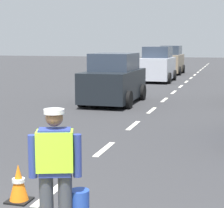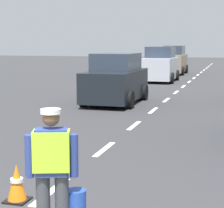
{
  "view_description": "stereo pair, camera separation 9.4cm",
  "coord_description": "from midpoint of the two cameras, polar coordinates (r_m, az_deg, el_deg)",
  "views": [
    {
      "loc": [
        2.84,
        -3.64,
        2.49
      ],
      "look_at": [
        0.22,
        5.6,
        1.1
      ],
      "focal_mm": 68.54,
      "sensor_mm": 36.0,
      "label": 1
    },
    {
      "loc": [
        2.93,
        -3.61,
        2.49
      ],
      "look_at": [
        0.22,
        5.6,
        1.1
      ],
      "focal_mm": 68.54,
      "sensor_mm": 36.0,
      "label": 2
    }
  ],
  "objects": [
    {
      "name": "car_oncoming_second",
      "position": [
        27.44,
        6.53,
        5.13
      ],
      "size": [
        2.09,
        3.89,
        2.22
      ],
      "color": "silver",
      "rests_on": "ground"
    },
    {
      "name": "car_oncoming_third",
      "position": [
        34.23,
        8.35,
        5.71
      ],
      "size": [
        1.91,
        4.01,
        2.23
      ],
      "color": "gray",
      "rests_on": "ground"
    },
    {
      "name": "ground_plane",
      "position": [
        24.92,
        9.7,
        2.38
      ],
      "size": [
        96.0,
        96.0,
        0.0
      ],
      "primitive_type": "plane",
      "color": "#333335"
    },
    {
      "name": "lane_center_line",
      "position": [
        29.08,
        10.69,
        3.19
      ],
      "size": [
        0.14,
        46.4,
        0.01
      ],
      "color": "silver",
      "rests_on": "ground"
    },
    {
      "name": "road_worker",
      "position": [
        5.52,
        -7.28,
        -8.25
      ],
      "size": [
        0.7,
        0.53,
        1.67
      ],
      "color": "#383D4C",
      "rests_on": "ground"
    },
    {
      "name": "car_oncoming_lead",
      "position": [
        17.55,
        0.66,
        3.21
      ],
      "size": [
        2.09,
        4.15,
        2.05
      ],
      "color": "black",
      "rests_on": "ground"
    },
    {
      "name": "traffic_cone_far",
      "position": [
        6.98,
        -12.2,
        -10.26
      ],
      "size": [
        0.36,
        0.36,
        0.6
      ],
      "color": "black",
      "rests_on": "ground"
    }
  ]
}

